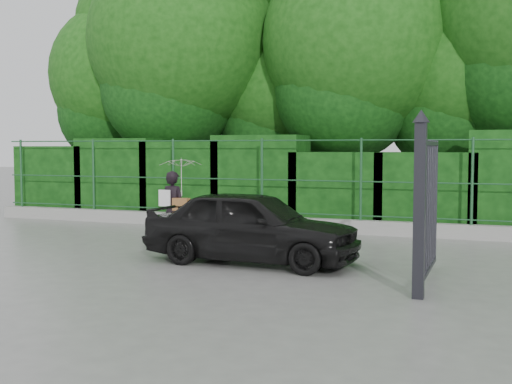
% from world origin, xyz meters
% --- Properties ---
extents(ground, '(80.00, 80.00, 0.00)m').
position_xyz_m(ground, '(0.00, 0.00, 0.00)').
color(ground, gray).
extents(kerb, '(14.00, 0.25, 0.30)m').
position_xyz_m(kerb, '(0.00, 4.50, 0.15)').
color(kerb, '#9E9E99').
rests_on(kerb, ground).
extents(fence, '(14.13, 0.06, 1.80)m').
position_xyz_m(fence, '(0.22, 4.50, 1.20)').
color(fence, '#1F4F2A').
rests_on(fence, kerb).
extents(hedge, '(14.20, 1.20, 2.26)m').
position_xyz_m(hedge, '(0.01, 5.50, 1.02)').
color(hedge, black).
rests_on(hedge, ground).
extents(trees, '(17.10, 6.15, 8.08)m').
position_xyz_m(trees, '(1.14, 7.74, 4.62)').
color(trees, black).
rests_on(trees, ground).
extents(gate, '(0.22, 2.33, 2.36)m').
position_xyz_m(gate, '(4.60, -0.72, 1.19)').
color(gate, '#222228').
rests_on(gate, ground).
extents(woman, '(0.85, 0.85, 1.70)m').
position_xyz_m(woman, '(-0.31, 1.73, 1.12)').
color(woman, black).
rests_on(woman, ground).
extents(car, '(3.63, 1.63, 1.21)m').
position_xyz_m(car, '(1.75, 0.38, 0.61)').
color(car, black).
rests_on(car, ground).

